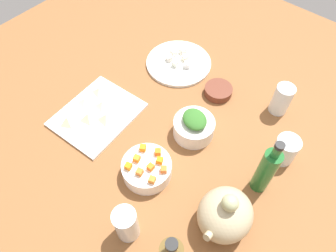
# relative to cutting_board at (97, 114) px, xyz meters

# --- Properties ---
(tabletop) EXTENTS (1.90, 1.90, 0.03)m
(tabletop) POSITION_rel_cutting_board_xyz_m (-0.10, 0.24, -0.02)
(tabletop) COLOR brown
(tabletop) RESTS_ON ground
(cutting_board) EXTENTS (0.30, 0.25, 0.01)m
(cutting_board) POSITION_rel_cutting_board_xyz_m (0.00, 0.00, 0.00)
(cutting_board) COLOR white
(cutting_board) RESTS_ON tabletop
(plate_tofu) EXTENTS (0.26, 0.26, 0.01)m
(plate_tofu) POSITION_rel_cutting_board_xyz_m (-0.38, 0.06, 0.00)
(plate_tofu) COLOR white
(plate_tofu) RESTS_ON tabletop
(bowl_greens) EXTENTS (0.14, 0.14, 0.06)m
(bowl_greens) POSITION_rel_cutting_board_xyz_m (-0.16, 0.30, 0.03)
(bowl_greens) COLOR white
(bowl_greens) RESTS_ON tabletop
(bowl_carrots) EXTENTS (0.15, 0.15, 0.05)m
(bowl_carrots) POSITION_rel_cutting_board_xyz_m (0.05, 0.29, 0.02)
(bowl_carrots) COLOR white
(bowl_carrots) RESTS_ON tabletop
(bowl_small_side) EXTENTS (0.10, 0.10, 0.03)m
(bowl_small_side) POSITION_rel_cutting_board_xyz_m (-0.36, 0.27, 0.01)
(bowl_small_side) COLOR brown
(bowl_small_side) RESTS_ON tabletop
(teapot) EXTENTS (0.17, 0.15, 0.17)m
(teapot) POSITION_rel_cutting_board_xyz_m (0.03, 0.55, 0.06)
(teapot) COLOR tan
(teapot) RESTS_ON tabletop
(bottle_0) EXTENTS (0.05, 0.05, 0.23)m
(bottle_0) POSITION_rel_cutting_board_xyz_m (-0.13, 0.57, 0.09)
(bottle_0) COLOR #21662B
(bottle_0) RESTS_ON tabletop
(drinking_glass_0) EXTENTS (0.06, 0.06, 0.13)m
(drinking_glass_0) POSITION_rel_cutting_board_xyz_m (0.22, 0.37, 0.06)
(drinking_glass_0) COLOR white
(drinking_glass_0) RESTS_ON tabletop
(drinking_glass_1) EXTENTS (0.07, 0.07, 0.09)m
(drinking_glass_1) POSITION_rel_cutting_board_xyz_m (-0.27, 0.57, 0.04)
(drinking_glass_1) COLOR white
(drinking_glass_1) RESTS_ON tabletop
(drinking_glass_2) EXTENTS (0.06, 0.06, 0.11)m
(drinking_glass_2) POSITION_rel_cutting_board_xyz_m (-0.43, 0.47, 0.05)
(drinking_glass_2) COLOR white
(drinking_glass_2) RESTS_ON tabletop
(carrot_cube_0) EXTENTS (0.02, 0.02, 0.02)m
(carrot_cube_0) POSITION_rel_cutting_board_xyz_m (0.05, 0.30, 0.06)
(carrot_cube_0) COLOR orange
(carrot_cube_0) RESTS_ON bowl_carrots
(carrot_cube_1) EXTENTS (0.02, 0.02, 0.02)m
(carrot_cube_1) POSITION_rel_cutting_board_xyz_m (0.06, 0.25, 0.06)
(carrot_cube_1) COLOR orange
(carrot_cube_1) RESTS_ON bowl_carrots
(carrot_cube_2) EXTENTS (0.02, 0.02, 0.02)m
(carrot_cube_2) POSITION_rel_cutting_board_xyz_m (0.02, 0.31, 0.06)
(carrot_cube_2) COLOR orange
(carrot_cube_2) RESTS_ON bowl_carrots
(carrot_cube_3) EXTENTS (0.02, 0.02, 0.02)m
(carrot_cube_3) POSITION_rel_cutting_board_xyz_m (0.08, 0.33, 0.06)
(carrot_cube_3) COLOR orange
(carrot_cube_3) RESTS_ON bowl_carrots
(carrot_cube_4) EXTENTS (0.03, 0.03, 0.02)m
(carrot_cube_4) POSITION_rel_cutting_board_xyz_m (0.00, 0.29, 0.06)
(carrot_cube_4) COLOR orange
(carrot_cube_4) RESTS_ON bowl_carrots
(carrot_cube_5) EXTENTS (0.03, 0.03, 0.02)m
(carrot_cube_5) POSITION_rel_cutting_board_xyz_m (0.03, 0.34, 0.06)
(carrot_cube_5) COLOR orange
(carrot_cube_5) RESTS_ON bowl_carrots
(carrot_cube_6) EXTENTS (0.02, 0.02, 0.02)m
(carrot_cube_6) POSITION_rel_cutting_board_xyz_m (0.09, 0.29, 0.06)
(carrot_cube_6) COLOR orange
(carrot_cube_6) RESTS_ON bowl_carrots
(carrot_cube_7) EXTENTS (0.02, 0.02, 0.02)m
(carrot_cube_7) POSITION_rel_cutting_board_xyz_m (0.09, 0.25, 0.06)
(carrot_cube_7) COLOR orange
(carrot_cube_7) RESTS_ON bowl_carrots
(carrot_cube_8) EXTENTS (0.02, 0.02, 0.02)m
(carrot_cube_8) POSITION_rel_cutting_board_xyz_m (0.02, 0.24, 0.06)
(carrot_cube_8) COLOR orange
(carrot_cube_8) RESTS_ON bowl_carrots
(chopped_greens_mound) EXTENTS (0.11, 0.11, 0.03)m
(chopped_greens_mound) POSITION_rel_cutting_board_xyz_m (-0.16, 0.30, 0.07)
(chopped_greens_mound) COLOR #346D28
(chopped_greens_mound) RESTS_ON bowl_greens
(tofu_cube_0) EXTENTS (0.03, 0.03, 0.02)m
(tofu_cube_0) POSITION_rel_cutting_board_xyz_m (-0.40, 0.01, 0.02)
(tofu_cube_0) COLOR white
(tofu_cube_0) RESTS_ON plate_tofu
(tofu_cube_1) EXTENTS (0.02, 0.02, 0.02)m
(tofu_cube_1) POSITION_rel_cutting_board_xyz_m (-0.36, 0.06, 0.02)
(tofu_cube_1) COLOR white
(tofu_cube_1) RESTS_ON plate_tofu
(tofu_cube_2) EXTENTS (0.03, 0.03, 0.02)m
(tofu_cube_2) POSITION_rel_cutting_board_xyz_m (-0.38, 0.10, 0.02)
(tofu_cube_2) COLOR white
(tofu_cube_2) RESTS_ON plate_tofu
(tofu_cube_3) EXTENTS (0.02, 0.02, 0.02)m
(tofu_cube_3) POSITION_rel_cutting_board_xyz_m (-0.43, 0.04, 0.02)
(tofu_cube_3) COLOR white
(tofu_cube_3) RESTS_ON plate_tofu
(tofu_cube_4) EXTENTS (0.03, 0.03, 0.02)m
(tofu_cube_4) POSITION_rel_cutting_board_xyz_m (-0.41, 0.07, 0.02)
(tofu_cube_4) COLOR #F4E9C9
(tofu_cube_4) RESTS_ON plate_tofu
(tofu_cube_5) EXTENTS (0.03, 0.03, 0.02)m
(tofu_cube_5) POSITION_rel_cutting_board_xyz_m (-0.37, 0.02, 0.02)
(tofu_cube_5) COLOR silver
(tofu_cube_5) RESTS_ON plate_tofu
(dumpling_0) EXTENTS (0.07, 0.07, 0.03)m
(dumpling_0) POSITION_rel_cutting_board_xyz_m (-0.00, 0.05, 0.02)
(dumpling_0) COLOR beige
(dumpling_0) RESTS_ON cutting_board
(dumpling_1) EXTENTS (0.06, 0.06, 0.03)m
(dumpling_1) POSITION_rel_cutting_board_xyz_m (-0.04, -0.01, 0.02)
(dumpling_1) COLOR beige
(dumpling_1) RESTS_ON cutting_board
(dumpling_2) EXTENTS (0.07, 0.07, 0.02)m
(dumpling_2) POSITION_rel_cutting_board_xyz_m (-0.01, -0.07, 0.02)
(dumpling_2) COLOR beige
(dumpling_2) RESTS_ON cutting_board
(dumpling_3) EXTENTS (0.06, 0.06, 0.02)m
(dumpling_3) POSITION_rel_cutting_board_xyz_m (-0.07, -0.07, 0.02)
(dumpling_3) COLOR beige
(dumpling_3) RESTS_ON cutting_board
(dumpling_4) EXTENTS (0.06, 0.06, 0.03)m
(dumpling_4) POSITION_rel_cutting_board_xyz_m (0.09, -0.04, 0.02)
(dumpling_4) COLOR beige
(dumpling_4) RESTS_ON cutting_board
(dumpling_5) EXTENTS (0.06, 0.06, 0.03)m
(dumpling_5) POSITION_rel_cutting_board_xyz_m (0.03, -0.00, 0.02)
(dumpling_5) COLOR beige
(dumpling_5) RESTS_ON cutting_board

